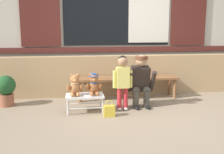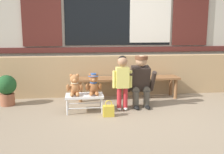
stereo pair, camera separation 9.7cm
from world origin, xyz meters
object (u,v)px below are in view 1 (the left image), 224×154
at_px(adult_crouching, 141,81).
at_px(potted_plant, 6,89).
at_px(child_standing, 123,77).
at_px(handbag_on_ground, 109,111).
at_px(wooden_bench_long, 127,81).
at_px(small_display_bench, 85,97).
at_px(teddy_bear_plain, 75,86).
at_px(teddy_bear_with_hat, 94,85).

height_order(adult_crouching, potted_plant, adult_crouching).
height_order(child_standing, handbag_on_ground, child_standing).
distance_m(adult_crouching, potted_plant, 2.48).
distance_m(wooden_bench_long, handbag_on_ground, 1.23).
height_order(small_display_bench, teddy_bear_plain, teddy_bear_plain).
bearing_deg(teddy_bear_plain, potted_plant, 155.16).
height_order(teddy_bear_with_hat, child_standing, child_standing).
xyz_separation_m(teddy_bear_with_hat, child_standing, (0.50, 0.01, 0.12)).
bearing_deg(teddy_bear_with_hat, adult_crouching, 11.56).
bearing_deg(wooden_bench_long, teddy_bear_plain, -143.96).
distance_m(teddy_bear_with_hat, handbag_on_ground, 0.53).
bearing_deg(small_display_bench, potted_plant, 157.63).
height_order(wooden_bench_long, handbag_on_ground, wooden_bench_long).
distance_m(teddy_bear_with_hat, potted_plant, 1.69).
bearing_deg(teddy_bear_with_hat, potted_plant, 159.77).
height_order(teddy_bear_with_hat, handbag_on_ground, teddy_bear_with_hat).
distance_m(teddy_bear_plain, potted_plant, 1.39).
bearing_deg(wooden_bench_long, teddy_bear_with_hat, -133.92).
xyz_separation_m(wooden_bench_long, teddy_bear_plain, (-1.07, -0.78, 0.09)).
height_order(wooden_bench_long, adult_crouching, adult_crouching).
distance_m(teddy_bear_plain, teddy_bear_with_hat, 0.32).
height_order(small_display_bench, adult_crouching, adult_crouching).
bearing_deg(handbag_on_ground, adult_crouching, 36.51).
bearing_deg(potted_plant, child_standing, -15.33).
xyz_separation_m(adult_crouching, potted_plant, (-2.45, 0.40, -0.16)).
relative_size(wooden_bench_long, handbag_on_ground, 7.72).
bearing_deg(small_display_bench, adult_crouching, 9.91).
bearing_deg(wooden_bench_long, potted_plant, -175.21).
bearing_deg(handbag_on_ground, teddy_bear_with_hat, 125.86).
bearing_deg(handbag_on_ground, teddy_bear_plain, 150.70).
height_order(teddy_bear_plain, adult_crouching, adult_crouching).
relative_size(child_standing, adult_crouching, 1.01).
relative_size(small_display_bench, teddy_bear_with_hat, 1.76).
relative_size(teddy_bear_with_hat, adult_crouching, 0.38).
xyz_separation_m(teddy_bear_with_hat, potted_plant, (-1.58, 0.58, -0.15)).
xyz_separation_m(wooden_bench_long, handbag_on_ground, (-0.53, -1.08, -0.28)).
relative_size(handbag_on_ground, potted_plant, 0.48).
distance_m(teddy_bear_with_hat, adult_crouching, 0.89).
bearing_deg(teddy_bear_with_hat, handbag_on_ground, -54.14).
bearing_deg(adult_crouching, potted_plant, 170.64).
xyz_separation_m(wooden_bench_long, adult_crouching, (0.12, -0.60, 0.11)).
bearing_deg(child_standing, small_display_bench, -178.81).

